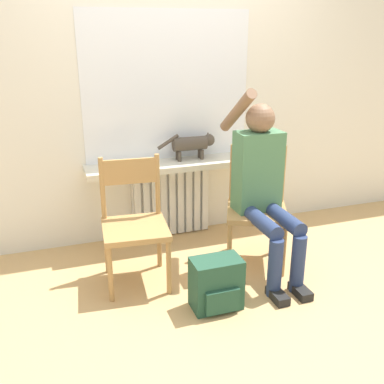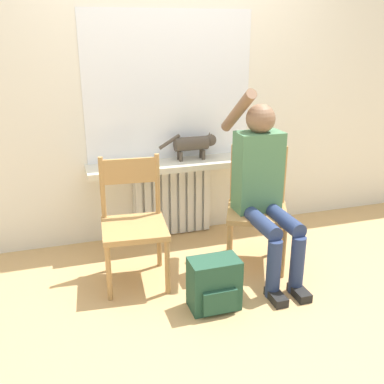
{
  "view_description": "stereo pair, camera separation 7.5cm",
  "coord_description": "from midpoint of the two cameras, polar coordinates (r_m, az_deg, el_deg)",
  "views": [
    {
      "loc": [
        -1.03,
        -2.43,
        1.75
      ],
      "look_at": [
        0.0,
        0.58,
        0.6
      ],
      "focal_mm": 42.0,
      "sensor_mm": 36.0,
      "label": 1
    },
    {
      "loc": [
        -0.96,
        -2.45,
        1.75
      ],
      "look_at": [
        0.0,
        0.58,
        0.6
      ],
      "focal_mm": 42.0,
      "sensor_mm": 36.0,
      "label": 2
    }
  ],
  "objects": [
    {
      "name": "radiator",
      "position": [
        3.99,
        -1.96,
        -0.98
      ],
      "size": [
        0.69,
        0.08,
        0.65
      ],
      "color": "silver",
      "rests_on": "ground_plane"
    },
    {
      "name": "chair_right",
      "position": [
        3.51,
        8.87,
        -1.8
      ],
      "size": [
        0.6,
        0.6,
        0.91
      ],
      "rotation": [
        0.0,
        0.0,
        -0.43
      ],
      "color": "#B2844C",
      "rests_on": "ground_plane"
    },
    {
      "name": "wall_with_window",
      "position": [
        3.82,
        -2.47,
        13.92
      ],
      "size": [
        7.0,
        0.06,
        2.7
      ],
      "color": "white",
      "rests_on": "ground_plane"
    },
    {
      "name": "chair_left",
      "position": [
        3.22,
        -6.78,
        -3.71
      ],
      "size": [
        0.49,
        0.49,
        0.91
      ],
      "rotation": [
        0.0,
        0.0,
        -0.09
      ],
      "color": "#B2844C",
      "rests_on": "ground_plane"
    },
    {
      "name": "ground_plane",
      "position": [
        3.16,
        3.95,
        -13.73
      ],
      "size": [
        12.0,
        12.0,
        0.0
      ],
      "primitive_type": "plane",
      "color": "tan"
    },
    {
      "name": "windowsill",
      "position": [
        3.78,
        -1.58,
        3.45
      ],
      "size": [
        1.47,
        0.31,
        0.05
      ],
      "color": "beige",
      "rests_on": "radiator"
    },
    {
      "name": "backpack",
      "position": [
        3.02,
        3.58,
        -11.63
      ],
      "size": [
        0.33,
        0.23,
        0.35
      ],
      "color": "#234C38",
      "rests_on": "ground_plane"
    },
    {
      "name": "cat",
      "position": [
        3.82,
        0.89,
        6.19
      ],
      "size": [
        0.51,
        0.12,
        0.23
      ],
      "color": "#4C4238",
      "rests_on": "windowsill"
    },
    {
      "name": "person",
      "position": [
        3.32,
        9.7,
        1.18
      ],
      "size": [
        0.36,
        1.05,
        1.38
      ],
      "color": "navy",
      "rests_on": "ground_plane"
    },
    {
      "name": "window_glass",
      "position": [
        3.79,
        -2.31,
        13.19
      ],
      "size": [
        1.41,
        0.01,
        1.2
      ],
      "color": "white",
      "rests_on": "windowsill"
    }
  ]
}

